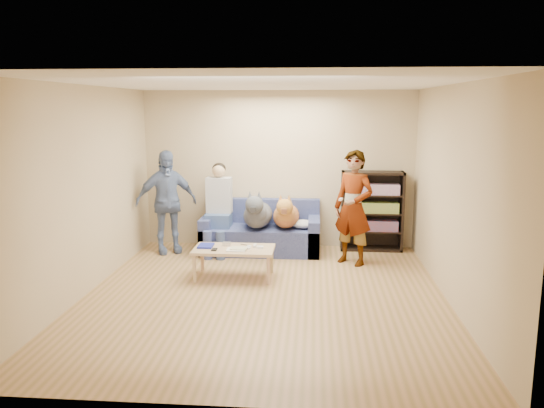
# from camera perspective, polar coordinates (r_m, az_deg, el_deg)

# --- Properties ---
(ground) EXTENTS (5.00, 5.00, 0.00)m
(ground) POSITION_cam_1_polar(r_m,az_deg,el_deg) (6.73, -0.84, -9.85)
(ground) COLOR olive
(ground) RESTS_ON ground
(ceiling) EXTENTS (5.00, 5.00, 0.00)m
(ceiling) POSITION_cam_1_polar(r_m,az_deg,el_deg) (6.32, -0.90, 12.85)
(ceiling) COLOR white
(ceiling) RESTS_ON ground
(wall_back) EXTENTS (4.50, 0.00, 4.50)m
(wall_back) POSITION_cam_1_polar(r_m,az_deg,el_deg) (8.87, 0.68, 3.75)
(wall_back) COLOR tan
(wall_back) RESTS_ON ground
(wall_front) EXTENTS (4.50, 0.00, 4.50)m
(wall_front) POSITION_cam_1_polar(r_m,az_deg,el_deg) (3.97, -4.32, -4.69)
(wall_front) COLOR tan
(wall_front) RESTS_ON ground
(wall_left) EXTENTS (0.00, 5.00, 5.00)m
(wall_left) POSITION_cam_1_polar(r_m,az_deg,el_deg) (6.98, -19.59, 1.31)
(wall_left) COLOR tan
(wall_left) RESTS_ON ground
(wall_right) EXTENTS (0.00, 5.00, 5.00)m
(wall_right) POSITION_cam_1_polar(r_m,az_deg,el_deg) (6.58, 19.04, 0.82)
(wall_right) COLOR tan
(wall_right) RESTS_ON ground
(blanket) EXTENTS (0.38, 0.32, 0.13)m
(blanket) POSITION_cam_1_polar(r_m,az_deg,el_deg) (8.45, 3.34, -2.16)
(blanket) COLOR #B4B4B9
(blanket) RESTS_ON sofa
(person_standing_right) EXTENTS (0.75, 0.69, 1.71)m
(person_standing_right) POSITION_cam_1_polar(r_m,az_deg,el_deg) (7.94, 8.75, -0.41)
(person_standing_right) COLOR gray
(person_standing_right) RESTS_ON ground
(person_standing_left) EXTENTS (1.05, 0.81, 1.66)m
(person_standing_left) POSITION_cam_1_polar(r_m,az_deg,el_deg) (8.65, -11.30, 0.22)
(person_standing_left) COLOR #697BA8
(person_standing_left) RESTS_ON ground
(held_controller) EXTENTS (0.07, 0.12, 0.03)m
(held_controller) POSITION_cam_1_polar(r_m,az_deg,el_deg) (7.71, 7.41, 0.50)
(held_controller) COLOR silver
(held_controller) RESTS_ON person_standing_right
(notebook_blue) EXTENTS (0.20, 0.26, 0.03)m
(notebook_blue) POSITION_cam_1_polar(r_m,az_deg,el_deg) (7.43, -7.13, -4.47)
(notebook_blue) COLOR navy
(notebook_blue) RESTS_ON coffee_table
(papers) EXTENTS (0.26, 0.20, 0.02)m
(papers) POSITION_cam_1_polar(r_m,az_deg,el_deg) (7.21, -3.85, -4.91)
(papers) COLOR silver
(papers) RESTS_ON coffee_table
(magazine) EXTENTS (0.22, 0.17, 0.01)m
(magazine) POSITION_cam_1_polar(r_m,az_deg,el_deg) (7.22, -3.59, -4.78)
(magazine) COLOR #ADAC8A
(magazine) RESTS_ON coffee_table
(camera_silver) EXTENTS (0.11, 0.06, 0.05)m
(camera_silver) POSITION_cam_1_polar(r_m,az_deg,el_deg) (7.44, -4.90, -4.30)
(camera_silver) COLOR #B4B3B8
(camera_silver) RESTS_ON coffee_table
(controller_a) EXTENTS (0.04, 0.13, 0.03)m
(controller_a) POSITION_cam_1_polar(r_m,az_deg,el_deg) (7.37, -1.85, -4.49)
(controller_a) COLOR silver
(controller_a) RESTS_ON coffee_table
(controller_b) EXTENTS (0.09, 0.06, 0.03)m
(controller_b) POSITION_cam_1_polar(r_m,az_deg,el_deg) (7.29, -1.29, -4.67)
(controller_b) COLOR white
(controller_b) RESTS_ON coffee_table
(headphone_cup_a) EXTENTS (0.07, 0.07, 0.02)m
(headphone_cup_a) POSITION_cam_1_polar(r_m,az_deg,el_deg) (7.27, -2.58, -4.76)
(headphone_cup_a) COLOR silver
(headphone_cup_a) RESTS_ON coffee_table
(headphone_cup_b) EXTENTS (0.07, 0.07, 0.02)m
(headphone_cup_b) POSITION_cam_1_polar(r_m,az_deg,el_deg) (7.34, -2.51, -4.60)
(headphone_cup_b) COLOR silver
(headphone_cup_b) RESTS_ON coffee_table
(pen_orange) EXTENTS (0.13, 0.06, 0.01)m
(pen_orange) POSITION_cam_1_polar(r_m,az_deg,el_deg) (7.17, -4.48, -5.05)
(pen_orange) COLOR orange
(pen_orange) RESTS_ON coffee_table
(pen_black) EXTENTS (0.13, 0.08, 0.01)m
(pen_black) POSITION_cam_1_polar(r_m,az_deg,el_deg) (7.47, -3.00, -4.39)
(pen_black) COLOR black
(pen_black) RESTS_ON coffee_table
(wallet) EXTENTS (0.07, 0.12, 0.02)m
(wallet) POSITION_cam_1_polar(r_m,az_deg,el_deg) (7.24, -6.23, -4.89)
(wallet) COLOR black
(wallet) RESTS_ON coffee_table
(sofa) EXTENTS (1.90, 0.85, 0.82)m
(sofa) POSITION_cam_1_polar(r_m,az_deg,el_deg) (8.67, -1.17, -3.25)
(sofa) COLOR #515B93
(sofa) RESTS_ON ground
(person_seated) EXTENTS (0.40, 0.73, 1.47)m
(person_seated) POSITION_cam_1_polar(r_m,az_deg,el_deg) (8.54, -5.80, -0.14)
(person_seated) COLOR #3E5789
(person_seated) RESTS_ON sofa
(dog_gray) EXTENTS (0.46, 1.27, 0.66)m
(dog_gray) POSITION_cam_1_polar(r_m,az_deg,el_deg) (8.42, -1.59, -1.03)
(dog_gray) COLOR #4A4D54
(dog_gray) RESTS_ON sofa
(dog_tan) EXTENTS (0.42, 1.17, 0.61)m
(dog_tan) POSITION_cam_1_polar(r_m,az_deg,el_deg) (8.43, 1.51, -1.15)
(dog_tan) COLOR #B25D36
(dog_tan) RESTS_ON sofa
(coffee_table) EXTENTS (1.10, 0.60, 0.42)m
(coffee_table) POSITION_cam_1_polar(r_m,az_deg,el_deg) (7.33, -4.12, -5.10)
(coffee_table) COLOR tan
(coffee_table) RESTS_ON ground
(bookshelf) EXTENTS (1.00, 0.34, 1.30)m
(bookshelf) POSITION_cam_1_polar(r_m,az_deg,el_deg) (8.82, 10.69, -0.55)
(bookshelf) COLOR black
(bookshelf) RESTS_ON ground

